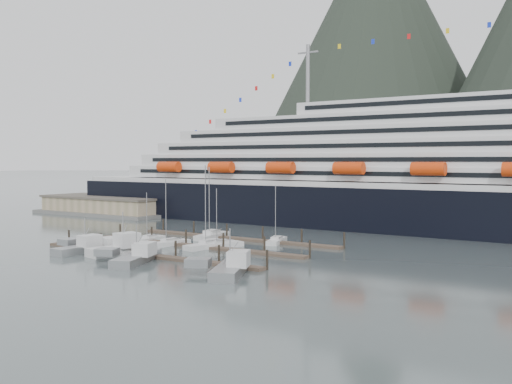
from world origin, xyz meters
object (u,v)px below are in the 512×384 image
sailboat_b (170,243)px  trawler_d (229,268)px  sailboat_c (221,245)px  trawler_a (85,247)px  trawler_c (136,257)px  sailboat_a (150,240)px  sailboat_d (210,246)px  trawler_b (123,248)px  cruise_ship (463,179)px  sailboat_f (212,236)px  sailboat_g (277,241)px  warehouse (108,207)px

sailboat_b → trawler_d: size_ratio=1.04×
sailboat_c → trawler_a: bearing=159.4°
trawler_a → trawler_c: bearing=-97.5°
sailboat_a → trawler_a: sailboat_a is taller
sailboat_d → trawler_a: (-15.03, -16.60, 0.43)m
trawler_b → trawler_d: 26.87m
cruise_ship → trawler_b: bearing=-121.4°
sailboat_d → trawler_d: bearing=-128.8°
trawler_b → trawler_d: (26.46, -4.70, -0.08)m
cruise_ship → sailboat_f: bearing=-135.0°
sailboat_a → sailboat_d: sailboat_d is taller
sailboat_d → sailboat_g: size_ratio=1.35×
sailboat_g → trawler_a: 36.31m
trawler_b → trawler_c: size_ratio=0.96×
sailboat_b → trawler_b: size_ratio=1.00×
warehouse → trawler_a: 77.51m
sailboat_f → trawler_a: 28.24m
cruise_ship → sailboat_b: bearing=-127.3°
sailboat_d → trawler_a: size_ratio=1.29×
trawler_b → warehouse: bearing=62.4°
sailboat_a → trawler_d: size_ratio=0.81×
sailboat_g → sailboat_b: bearing=115.5°
sailboat_a → sailboat_d: (15.54, -0.11, 0.05)m
sailboat_b → sailboat_g: sailboat_b is taller
cruise_ship → sailboat_b: cruise_ship is taller
trawler_c → sailboat_f: bearing=-7.2°
warehouse → sailboat_b: (61.70, -39.95, -1.84)m
sailboat_a → sailboat_c: sailboat_c is taller
warehouse → trawler_c: 90.35m
sailboat_g → trawler_c: size_ratio=0.86×
trawler_b → trawler_c: (7.92, -4.70, -0.12)m
sailboat_d → sailboat_g: sailboat_d is taller
sailboat_c → sailboat_f: bearing=67.2°
cruise_ship → trawler_c: (-31.98, -70.00, -11.16)m
sailboat_c → sailboat_g: 12.20m
sailboat_d → sailboat_a: bearing=96.5°
cruise_ship → warehouse: size_ratio=4.57×
trawler_a → cruise_ship: bearing=-33.3°
trawler_b → sailboat_a: bearing=40.6°
trawler_b → cruise_ship: bearing=-18.9°
sailboat_d → sailboat_c: bearing=-35.4°
sailboat_b → sailboat_f: (0.16, 12.67, 0.05)m
cruise_ship → trawler_d: (-13.45, -70.00, -11.12)m
warehouse → sailboat_f: bearing=-23.8°
cruise_ship → trawler_b: 77.33m
sailboat_f → trawler_d: size_ratio=1.23×
sailboat_c → sailboat_f: sailboat_f is taller
sailboat_b → trawler_a: 16.18m
sailboat_a → trawler_d: 39.13m
sailboat_d → sailboat_f: sailboat_d is taller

